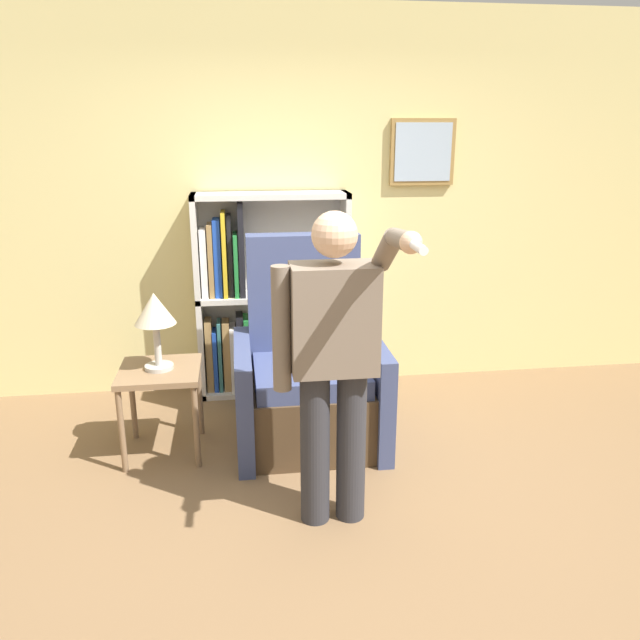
# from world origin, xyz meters

# --- Properties ---
(ground_plane) EXTENTS (14.00, 14.00, 0.00)m
(ground_plane) POSITION_xyz_m (0.00, 0.00, 0.00)
(ground_plane) COLOR brown
(wall_back) EXTENTS (8.00, 0.11, 2.80)m
(wall_back) POSITION_xyz_m (0.01, 2.03, 1.40)
(wall_back) COLOR #DBCC84
(wall_back) RESTS_ON ground_plane
(bookcase) EXTENTS (1.13, 0.28, 1.52)m
(bookcase) POSITION_xyz_m (-0.35, 1.87, 0.73)
(bookcase) COLOR silver
(bookcase) RESTS_ON ground_plane
(armchair) EXTENTS (0.93, 0.81, 1.31)m
(armchair) POSITION_xyz_m (-0.04, 1.06, 0.40)
(armchair) COLOR #4C3823
(armchair) RESTS_ON ground_plane
(person_standing) EXTENTS (0.56, 0.78, 1.61)m
(person_standing) POSITION_xyz_m (-0.02, 0.14, 0.92)
(person_standing) COLOR #2D2D33
(person_standing) RESTS_ON ground_plane
(side_table) EXTENTS (0.49, 0.49, 0.56)m
(side_table) POSITION_xyz_m (-0.96, 0.98, 0.48)
(side_table) COLOR #846647
(side_table) RESTS_ON ground_plane
(table_lamp) EXTENTS (0.24, 0.24, 0.48)m
(table_lamp) POSITION_xyz_m (-0.96, 0.98, 0.91)
(table_lamp) COLOR #B7B2A8
(table_lamp) RESTS_ON side_table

